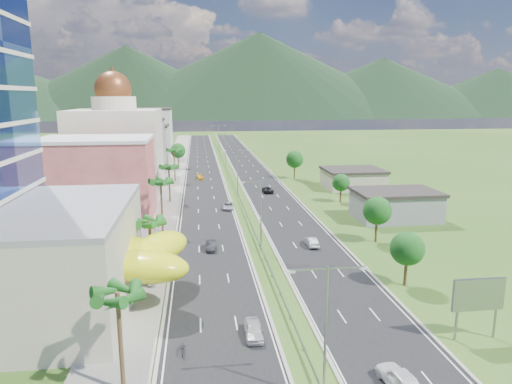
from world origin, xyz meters
name	(u,v)px	position (x,y,z in m)	size (l,w,h in m)	color
ground	(271,276)	(0.00, 0.00, 0.00)	(500.00, 500.00, 0.00)	#2D5119
road_left	(203,169)	(-7.50, 90.00, 0.02)	(11.00, 260.00, 0.04)	black
road_right	(250,169)	(7.50, 90.00, 0.02)	(11.00, 260.00, 0.04)	black
sidewalk_left	(173,170)	(-17.00, 90.00, 0.06)	(7.00, 260.00, 0.12)	gray
median_guardrail	(231,177)	(0.00, 71.99, 0.62)	(0.10, 216.06, 0.76)	gray
streetlight_median_a	(326,320)	(0.00, -25.00, 6.75)	(6.04, 0.25, 11.00)	gray
streetlight_median_b	(261,208)	(0.00, 10.00, 6.75)	(6.04, 0.25, 11.00)	gray
streetlight_median_c	(237,167)	(0.00, 50.00, 6.75)	(6.04, 0.25, 11.00)	gray
streetlight_median_d	(225,147)	(0.00, 95.00, 6.75)	(6.04, 0.25, 11.00)	gray
streetlight_median_e	(219,135)	(0.00, 140.00, 6.75)	(6.04, 0.25, 11.00)	gray
lime_canopy	(105,257)	(-20.00, -4.00, 4.99)	(18.00, 15.00, 7.40)	#D5E015
pink_shophouse	(97,181)	(-28.00, 32.00, 7.50)	(20.00, 15.00, 15.00)	#B3494C
domed_building	(117,147)	(-28.00, 55.00, 11.35)	(20.00, 20.00, 28.70)	beige
midrise_grey	(136,149)	(-27.00, 80.00, 8.00)	(16.00, 15.00, 16.00)	gray
midrise_beige	(144,146)	(-27.00, 102.00, 6.50)	(16.00, 15.00, 13.00)	#BDB59C
midrise_white	(150,133)	(-27.00, 125.00, 9.00)	(16.00, 15.00, 18.00)	silver
billboard	(478,296)	(17.00, -18.00, 4.42)	(5.20, 0.35, 6.20)	gray
shed_near	(395,206)	(28.00, 25.00, 2.50)	(15.00, 10.00, 5.00)	gray
shed_far	(353,180)	(30.00, 55.00, 2.20)	(14.00, 12.00, 4.40)	#BDB59C
palm_tree_a	(118,298)	(-15.50, -22.00, 8.02)	(3.60, 3.60, 9.10)	#47301C
palm_tree_b	(150,224)	(-15.50, 2.00, 7.06)	(3.60, 3.60, 8.10)	#47301C
palm_tree_c	(161,184)	(-15.50, 22.00, 8.50)	(3.60, 3.60, 9.60)	#47301C
palm_tree_d	(169,168)	(-15.50, 45.00, 7.54)	(3.60, 3.60, 8.60)	#47301C
palm_tree_e	(174,151)	(-15.50, 70.00, 8.31)	(3.60, 3.60, 9.40)	#47301C
leafy_tree_lfar	(178,151)	(-15.50, 95.00, 5.58)	(4.90, 4.90, 8.05)	#47301C
leafy_tree_ra	(407,249)	(16.00, -5.00, 4.78)	(4.20, 4.20, 6.90)	#47301C
leafy_tree_rb	(377,211)	(19.00, 12.00, 5.18)	(4.55, 4.55, 7.47)	#47301C
leafy_tree_rc	(341,183)	(22.00, 40.00, 4.37)	(3.85, 3.85, 6.33)	#47301C
leafy_tree_rd	(295,159)	(18.00, 70.00, 5.58)	(4.90, 4.90, 8.05)	#47301C
mountain_ridge	(260,117)	(60.00, 450.00, 0.00)	(860.00, 140.00, 90.00)	black
car_white_near_left	(253,330)	(-4.21, -14.94, 0.76)	(1.71, 4.26, 1.45)	silver
car_dark_left	(211,245)	(-7.55, 11.52, 0.70)	(1.40, 4.01, 1.32)	black
car_silver_mid_left	(228,206)	(-3.20, 36.77, 0.68)	(2.12, 4.61, 1.28)	#9C9FA4
car_yellow_far_left	(200,177)	(-8.63, 72.63, 0.66)	(1.74, 4.28, 1.24)	orange
car_white_near_right	(400,379)	(6.47, -24.49, 0.91)	(2.05, 5.09, 1.74)	white
car_silver_right	(311,242)	(8.14, 11.28, 0.74)	(1.48, 4.24, 1.40)	#9DA0A4
car_dark_far_right	(267,190)	(7.46, 52.27, 0.74)	(2.32, 5.03, 1.40)	black
motorcycle	(183,347)	(-10.97, -17.06, 0.71)	(0.63, 2.10, 1.34)	black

